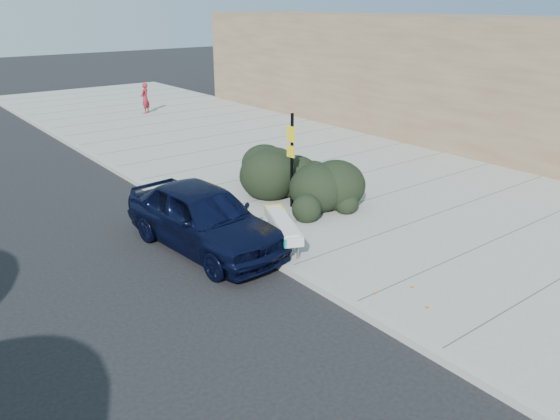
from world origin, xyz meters
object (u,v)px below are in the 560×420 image
(bench, at_px, (283,225))
(sign_post, at_px, (292,155))
(bike_rack, at_px, (311,178))
(sedan_navy, at_px, (204,217))
(pedestrian, at_px, (145,98))

(bench, height_order, sign_post, sign_post)
(bike_rack, height_order, sedan_navy, sedan_navy)
(bike_rack, distance_m, pedestrian, 15.60)
(bike_rack, height_order, sign_post, sign_post)
(bench, xyz_separation_m, sedan_navy, (-1.40, 1.30, 0.13))
(bike_rack, relative_size, sign_post, 0.34)
(bench, bearing_deg, pedestrian, 99.23)
(bench, height_order, sedan_navy, sedan_navy)
(bike_rack, distance_m, sign_post, 1.48)
(bike_rack, relative_size, pedestrian, 0.58)
(bench, height_order, pedestrian, pedestrian)
(bench, relative_size, pedestrian, 1.37)
(sign_post, bearing_deg, bike_rack, 14.03)
(sedan_navy, bearing_deg, pedestrian, 64.47)
(bench, relative_size, bike_rack, 2.36)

